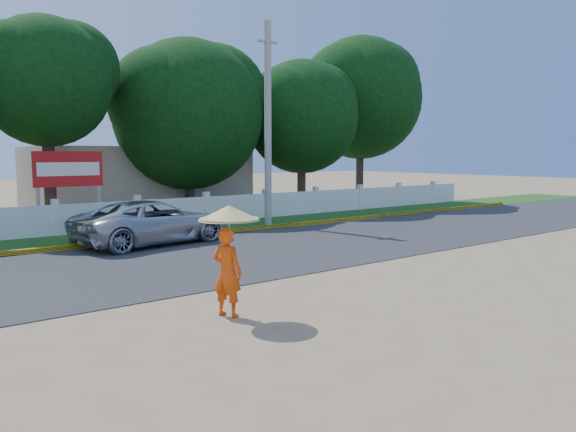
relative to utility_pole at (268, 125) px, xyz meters
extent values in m
plane|color=#9E8460|center=(-4.62, -9.09, -4.00)|extent=(120.00, 120.00, 0.00)
cube|color=#38383A|center=(-4.62, -4.59, -3.99)|extent=(60.00, 7.00, 0.02)
cube|color=#2D601E|center=(-4.62, 0.66, -3.98)|extent=(60.00, 3.50, 0.03)
cube|color=yellow|center=(-4.62, -1.04, -3.92)|extent=(40.00, 0.18, 0.16)
cube|color=silver|center=(-4.62, 2.11, -3.45)|extent=(40.00, 0.10, 1.10)
cube|color=#B7AD99|center=(-1.62, 8.91, -2.40)|extent=(10.00, 6.00, 3.20)
cylinder|color=gray|center=(0.00, 0.00, 0.00)|extent=(0.28, 0.28, 7.99)
imported|color=#AFB2B7|center=(-5.69, -1.54, -3.30)|extent=(5.30, 3.02, 1.39)
imported|color=#E6470C|center=(-8.14, -9.83, -3.21)|extent=(0.58, 0.68, 1.58)
cylinder|color=gray|center=(-8.09, -9.83, -2.60)|extent=(0.02, 0.02, 1.02)
cone|color=tan|center=(-8.09, -9.83, -2.16)|extent=(1.08, 1.08, 0.26)
cylinder|color=gray|center=(-7.87, 3.21, -3.00)|extent=(0.12, 0.12, 2.00)
cylinder|color=gray|center=(-5.67, 3.21, -3.00)|extent=(0.12, 0.12, 2.00)
cube|color=red|center=(-6.77, 3.21, -1.70)|extent=(2.50, 0.12, 1.30)
cube|color=silver|center=(-6.77, 3.15, -1.70)|extent=(2.25, 0.02, 0.49)
cylinder|color=#473828|center=(5.36, 4.34, -2.42)|extent=(0.44, 0.44, 3.15)
sphere|color=#0E3E10|center=(5.36, 4.34, 0.75)|extent=(5.79, 5.79, 5.79)
cylinder|color=#473828|center=(10.75, 5.42, -1.92)|extent=(0.44, 0.44, 4.15)
sphere|color=#0E3E10|center=(10.75, 5.42, 2.10)|extent=(7.09, 7.09, 7.09)
cylinder|color=#473828|center=(-0.58, 5.42, -2.62)|extent=(0.44, 0.44, 2.76)
sphere|color=#0E3E10|center=(-0.58, 5.42, 0.67)|extent=(6.92, 6.92, 6.92)
cylinder|color=#473828|center=(-7.19, 4.12, -1.90)|extent=(0.44, 0.44, 4.20)
sphere|color=#0E3E10|center=(-7.19, 4.12, 1.52)|extent=(4.82, 4.82, 4.82)
camera|label=1|loc=(-13.30, -18.04, -1.15)|focal=35.00mm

